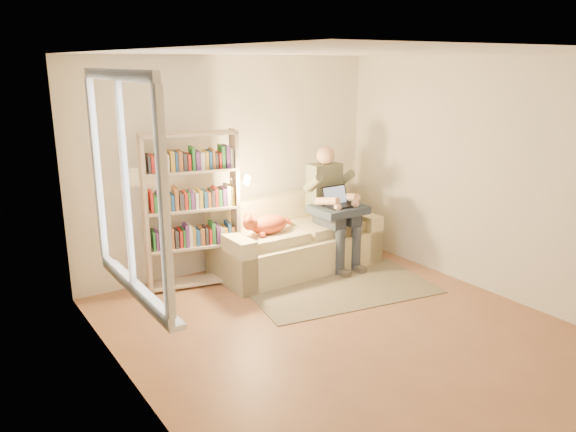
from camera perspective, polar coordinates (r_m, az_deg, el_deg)
floor at (r=5.57m, az=5.82°, el=-11.65°), size 4.50×4.50×0.00m
ceiling at (r=4.96m, az=6.67°, el=16.19°), size 4.00×4.50×0.02m
wall_left at (r=4.16m, az=-15.48°, el=-2.32°), size 0.02×4.50×2.60m
wall_right at (r=6.55m, az=19.80°, el=3.73°), size 0.02×4.50×2.60m
wall_back at (r=6.94m, az=-5.81°, el=5.19°), size 4.00×0.02×2.60m
window at (r=4.33m, az=-15.74°, el=-0.57°), size 0.12×1.52×1.69m
sofa at (r=7.06m, az=0.64°, el=-2.76°), size 2.07×0.94×0.88m
person at (r=7.05m, az=4.39°, el=1.64°), size 0.42×0.68×1.51m
cat at (r=6.59m, az=-2.32°, el=-0.88°), size 0.74×0.26×0.27m
blanket at (r=6.97m, az=5.28°, el=0.69°), size 0.63×0.52×0.09m
laptop at (r=6.96m, az=5.24°, el=1.56°), size 0.36×0.30×0.31m
bookshelf at (r=6.40m, az=-9.77°, el=1.34°), size 1.18×0.56×1.79m
rug at (r=6.55m, az=5.33°, el=-7.24°), size 2.27×1.58×0.01m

